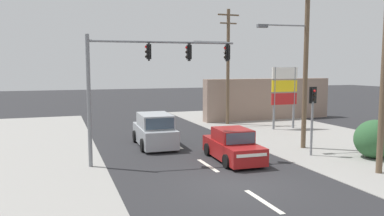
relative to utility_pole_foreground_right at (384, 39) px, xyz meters
The scene contains 16 objects.
ground_plane 8.52m from the utility_pole_foreground_right, behind, with size 140.00×140.00×0.00m, color #28282B.
lane_dash_near 8.60m from the utility_pole_foreground_right, 168.20° to the right, with size 0.20×2.40×0.01m, color silver.
lane_dash_mid 9.26m from the utility_pole_foreground_right, 149.72° to the left, with size 0.20×2.40×0.01m, color silver.
lane_dash_far 12.15m from the utility_pole_foreground_right, 126.00° to the left, with size 0.20×2.40×0.01m, color silver.
kerb_right_verge 6.84m from the utility_pole_foreground_right, 44.89° to the left, with size 10.00×44.00×0.02m, color gray.
kerb_left_verge 16.54m from the utility_pole_foreground_right, 162.45° to the left, with size 8.00×40.00×0.02m, color gray.
utility_pole_foreground_right is the anchor object (origin of this frame).
utility_pole_midground_right 5.46m from the utility_pole_foreground_right, 89.29° to the left, with size 3.77×0.64×9.45m.
utility_pole_background_right 15.24m from the utility_pole_foreground_right, 90.28° to the left, with size 3.78×0.34×9.13m.
traffic_signal_mast 10.45m from the utility_pole_foreground_right, 151.20° to the left, with size 6.86×0.99×6.00m.
pedestal_signal_right_kerb 4.98m from the utility_pole_foreground_right, 98.49° to the left, with size 0.44×0.29×3.56m.
shopping_plaza_sign 12.28m from the utility_pole_foreground_right, 75.62° to the left, with size 2.10×0.16×4.60m.
roadside_bush 5.70m from the utility_pole_foreground_right, 44.31° to the left, with size 2.22×1.90×1.94m.
shopfront_wall_far 17.76m from the utility_pole_foreground_right, 74.29° to the left, with size 12.00×1.00×3.60m, color gray.
sedan_oncoming_near 8.10m from the utility_pole_foreground_right, 138.65° to the left, with size 2.05×4.31×1.56m.
suv_crossing_left 12.58m from the utility_pole_foreground_right, 130.57° to the left, with size 2.21×4.61×1.90m.
Camera 1 is at (-6.39, -12.75, 4.48)m, focal length 35.00 mm.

